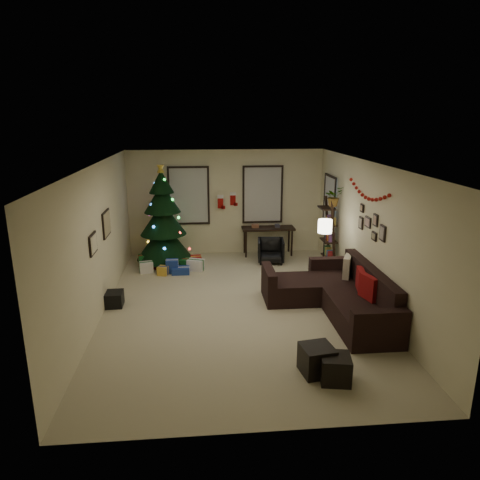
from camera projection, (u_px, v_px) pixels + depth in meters
name	position (u px, v px, depth m)	size (l,w,h in m)	color
floor	(238.00, 306.00, 8.45)	(7.00, 7.00, 0.00)	#BCB28E
ceiling	(237.00, 164.00, 7.72)	(7.00, 7.00, 0.00)	white
wall_back	(226.00, 202.00, 11.44)	(5.00, 5.00, 0.00)	beige
wall_front	(266.00, 325.00, 4.73)	(5.00, 5.00, 0.00)	beige
wall_left	(98.00, 242.00, 7.87)	(7.00, 7.00, 0.00)	beige
wall_right	(370.00, 235.00, 8.31)	(7.00, 7.00, 0.00)	beige
window_back_left	(189.00, 196.00, 11.28)	(1.05, 0.06, 1.50)	#728CB2
window_back_right	(263.00, 194.00, 11.44)	(1.05, 0.06, 1.50)	#728CB2
window_right_wall	(330.00, 202.00, 10.71)	(0.06, 0.90, 1.30)	#728CB2
christmas_tree	(163.00, 222.00, 10.67)	(1.34, 1.34, 2.50)	black
presents	(172.00, 264.00, 10.50)	(1.56, 1.17, 0.30)	#14591E
sofa	(337.00, 296.00, 8.22)	(1.94, 2.81, 0.88)	black
pillow_red_a	(368.00, 287.00, 7.68)	(0.11, 0.42, 0.42)	maroon
pillow_red_b	(360.00, 279.00, 8.05)	(0.11, 0.40, 0.40)	maroon
pillow_cream	(347.00, 267.00, 8.77)	(0.12, 0.44, 0.44)	beige
ottoman_near	(317.00, 360.00, 6.22)	(0.43, 0.43, 0.41)	black
ottoman_far	(335.00, 369.00, 6.03)	(0.40, 0.40, 0.38)	black
desk	(268.00, 231.00, 11.46)	(1.35, 0.48, 0.73)	black
desk_chair	(271.00, 251.00, 10.93)	(0.58, 0.54, 0.60)	black
bookshelf	(329.00, 236.00, 10.23)	(0.30, 0.51, 1.73)	black
potted_plant	(334.00, 194.00, 9.82)	(0.51, 0.44, 0.56)	#4C4C4C
floor_lamp	(325.00, 230.00, 9.36)	(0.30, 0.30, 1.41)	black
art_map	(106.00, 224.00, 8.52)	(0.04, 0.60, 0.50)	black
art_abstract	(93.00, 244.00, 7.43)	(0.04, 0.45, 0.35)	black
gallery	(371.00, 225.00, 8.17)	(0.03, 1.25, 0.54)	black
garland	(368.00, 192.00, 8.24)	(0.08, 1.90, 0.30)	#A5140C
stocking_left	(221.00, 202.00, 11.30)	(0.20, 0.05, 0.36)	#990F0C
stocking_right	(233.00, 199.00, 11.43)	(0.20, 0.05, 0.36)	#990F0C
storage_bin	(108.00, 299.00, 8.43)	(0.56, 0.37, 0.28)	black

